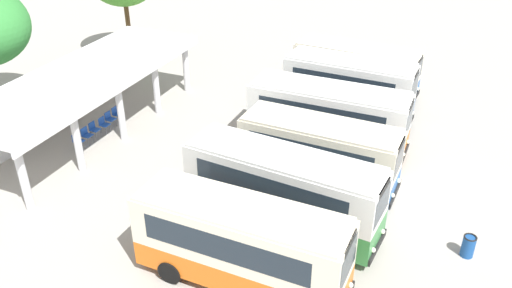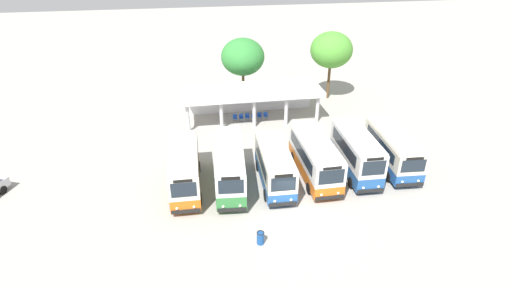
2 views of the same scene
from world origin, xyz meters
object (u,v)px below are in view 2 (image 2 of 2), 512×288
(city_bus_fifth_blue, at_px, (356,152))
(waiting_chair_fifth_seat, at_px, (259,116))
(city_bus_fourth_amber, at_px, (315,156))
(city_bus_middle_cream, at_px, (275,165))
(waiting_chair_end_by_column, at_px, (235,117))
(waiting_chair_middle_seat, at_px, (247,116))
(city_bus_second_in_row, at_px, (230,165))
(city_bus_far_end_green, at_px, (393,149))
(waiting_chair_far_end_seat, at_px, (265,115))
(waiting_chair_second_from_end, at_px, (241,117))
(litter_bin_apron, at_px, (260,238))
(waiting_chair_fourth_seat, at_px, (254,116))
(city_bus_nearest_orange, at_px, (185,168))

(city_bus_fifth_blue, distance_m, waiting_chair_fifth_seat, 13.08)
(city_bus_fourth_amber, distance_m, waiting_chair_fifth_seat, 11.78)
(city_bus_fourth_amber, bearing_deg, city_bus_middle_cream, -170.00)
(waiting_chair_end_by_column, distance_m, waiting_chair_fifth_seat, 2.62)
(waiting_chair_middle_seat, xyz_separation_m, waiting_chair_fifth_seat, (1.31, -0.02, 0.00))
(city_bus_second_in_row, distance_m, waiting_chair_end_by_column, 11.89)
(waiting_chair_end_by_column, bearing_deg, city_bus_far_end_green, -42.97)
(waiting_chair_fifth_seat, bearing_deg, waiting_chair_far_end_seat, 2.26)
(waiting_chair_middle_seat, relative_size, waiting_chair_fifth_seat, 1.00)
(city_bus_fifth_blue, bearing_deg, city_bus_fourth_amber, 177.75)
(waiting_chair_second_from_end, xyz_separation_m, litter_bin_apron, (-1.35, -18.63, -0.07))
(waiting_chair_end_by_column, distance_m, waiting_chair_middle_seat, 1.31)
(city_bus_far_end_green, xyz_separation_m, waiting_chair_far_end_seat, (-8.70, 11.19, -1.19))
(waiting_chair_fourth_seat, bearing_deg, waiting_chair_middle_seat, 169.89)
(city_bus_middle_cream, relative_size, waiting_chair_far_end_seat, 8.23)
(waiting_chair_fifth_seat, bearing_deg, city_bus_far_end_green, -50.03)
(waiting_chair_middle_seat, bearing_deg, waiting_chair_fifth_seat, -0.80)
(waiting_chair_end_by_column, height_order, waiting_chair_middle_seat, same)
(waiting_chair_middle_seat, bearing_deg, litter_bin_apron, -96.14)
(litter_bin_apron, bearing_deg, waiting_chair_far_end_seat, 77.98)
(city_bus_fourth_amber, distance_m, waiting_chair_middle_seat, 12.14)
(city_bus_nearest_orange, xyz_separation_m, city_bus_second_in_row, (3.45, -0.20, 0.05))
(city_bus_second_in_row, relative_size, city_bus_far_end_green, 1.07)
(city_bus_fourth_amber, xyz_separation_m, city_bus_fifth_blue, (3.45, -0.14, 0.11))
(city_bus_nearest_orange, xyz_separation_m, litter_bin_apron, (4.58, -7.18, -1.35))
(city_bus_fourth_amber, bearing_deg, city_bus_far_end_green, 2.35)
(city_bus_middle_cream, xyz_separation_m, waiting_chair_fourth_seat, (0.34, 11.96, -1.21))
(city_bus_nearest_orange, xyz_separation_m, city_bus_fourth_amber, (10.36, 0.02, 0.01))
(waiting_chair_end_by_column, height_order, litter_bin_apron, litter_bin_apron)
(city_bus_middle_cream, height_order, city_bus_fourth_amber, city_bus_fourth_amber)
(city_bus_second_in_row, height_order, waiting_chair_fifth_seat, city_bus_second_in_row)
(waiting_chair_middle_seat, distance_m, litter_bin_apron, 18.77)
(city_bus_fourth_amber, distance_m, city_bus_fifth_blue, 3.46)
(city_bus_second_in_row, height_order, city_bus_far_end_green, city_bus_second_in_row)
(city_bus_second_in_row, distance_m, waiting_chair_far_end_seat, 12.83)
(city_bus_second_in_row, distance_m, litter_bin_apron, 7.21)
(litter_bin_apron, bearing_deg, waiting_chair_fifth_seat, 79.90)
(city_bus_far_end_green, relative_size, waiting_chair_middle_seat, 8.71)
(waiting_chair_second_from_end, height_order, waiting_chair_far_end_seat, same)
(city_bus_nearest_orange, relative_size, waiting_chair_fifth_seat, 8.75)
(city_bus_second_in_row, distance_m, waiting_chair_second_from_end, 11.99)
(city_bus_second_in_row, distance_m, waiting_chair_fifth_seat, 12.56)
(waiting_chair_end_by_column, bearing_deg, litter_bin_apron, -92.14)
(waiting_chair_fifth_seat, bearing_deg, city_bus_fifth_blue, -62.98)
(city_bus_fourth_amber, distance_m, waiting_chair_far_end_seat, 11.68)
(city_bus_fourth_amber, xyz_separation_m, waiting_chair_second_from_end, (-4.42, 11.44, -1.29))
(city_bus_far_end_green, bearing_deg, city_bus_fourth_amber, -177.65)
(city_bus_second_in_row, distance_m, waiting_chair_middle_seat, 12.17)
(waiting_chair_second_from_end, bearing_deg, city_bus_fourth_amber, -68.86)
(city_bus_fourth_amber, height_order, waiting_chair_end_by_column, city_bus_fourth_amber)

